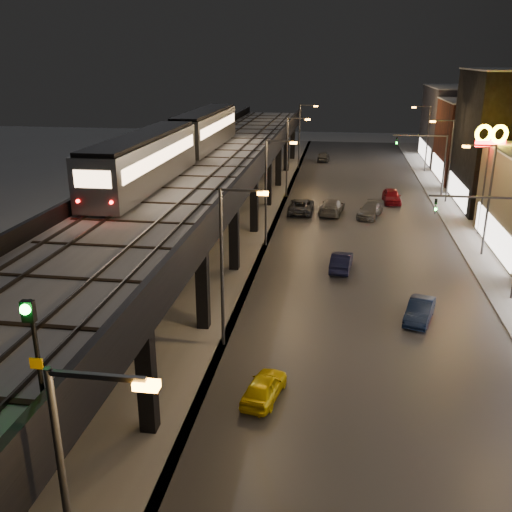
{
  "coord_description": "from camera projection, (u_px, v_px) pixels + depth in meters",
  "views": [
    {
      "loc": [
        5.32,
        -14.96,
        15.32
      ],
      "look_at": [
        0.98,
        14.13,
        5.0
      ],
      "focal_mm": 40.0,
      "sensor_mm": 36.0,
      "label": 1
    }
  ],
  "objects": [
    {
      "name": "traffic_light_rig_a",
      "position": [
        502.0,
        235.0,
        36.61
      ],
      "size": [
        6.1,
        0.34,
        7.0
      ],
      "color": "#38383A",
      "rests_on": "ground"
    },
    {
      "name": "streetlight_left_0",
      "position": [
        77.0,
        509.0,
        13.43
      ],
      "size": [
        2.57,
        0.28,
        9.0
      ],
      "color": "#38383A",
      "rests_on": "ground"
    },
    {
      "name": "car_onc_red",
      "position": [
        392.0,
        197.0,
        62.58
      ],
      "size": [
        1.98,
        4.56,
        1.53
      ],
      "primitive_type": "imported",
      "rotation": [
        0.0,
        0.0,
        0.04
      ],
      "color": "maroon",
      "rests_on": "ground"
    },
    {
      "name": "elevated_viaduct",
      "position": [
        206.0,
        177.0,
        48.47
      ],
      "size": [
        9.0,
        100.0,
        6.3
      ],
      "color": "black",
      "rests_on": "ground"
    },
    {
      "name": "car_mid_dark",
      "position": [
        332.0,
        207.0,
        58.22
      ],
      "size": [
        2.83,
        5.48,
        1.52
      ],
      "primitive_type": "imported",
      "rotation": [
        0.0,
        0.0,
        3.0
      ],
      "color": "slate",
      "rests_on": "ground"
    },
    {
      "name": "streetlight_left_3",
      "position": [
        289.0,
        152.0,
        63.83
      ],
      "size": [
        2.57,
        0.28,
        9.0
      ],
      "color": "#38383A",
      "rests_on": "ground"
    },
    {
      "name": "under_viaduct_pavement",
      "position": [
        215.0,
        229.0,
        53.26
      ],
      "size": [
        11.0,
        120.0,
        0.06
      ],
      "primitive_type": "cube",
      "color": "#9FA1A8",
      "rests_on": "ground"
    },
    {
      "name": "streetlight_left_2",
      "position": [
        269.0,
        186.0,
        47.03
      ],
      "size": [
        2.57,
        0.28,
        9.0
      ],
      "color": "#38383A",
      "rests_on": "ground"
    },
    {
      "name": "car_near_white",
      "position": [
        341.0,
        262.0,
        42.95
      ],
      "size": [
        1.81,
        4.22,
        1.35
      ],
      "primitive_type": "imported",
      "rotation": [
        0.0,
        0.0,
        3.05
      ],
      "color": "#141739",
      "rests_on": "ground"
    },
    {
      "name": "car_onc_white",
      "position": [
        370.0,
        211.0,
        57.18
      ],
      "size": [
        3.06,
        4.97,
        1.34
      ],
      "primitive_type": "imported",
      "rotation": [
        0.0,
        0.0,
        -0.27
      ],
      "color": "#595B60",
      "rests_on": "ground"
    },
    {
      "name": "rail_signal",
      "position": [
        32.0,
        333.0,
        14.22
      ],
      "size": [
        0.35,
        0.43,
        3.06
      ],
      "color": "black",
      "rests_on": "viaduct_trackbed"
    },
    {
      "name": "streetlight_right_3",
      "position": [
        448.0,
        155.0,
        61.44
      ],
      "size": [
        2.56,
        0.28,
        9.0
      ],
      "color": "#38383A",
      "rests_on": "ground"
    },
    {
      "name": "car_onc_silver",
      "position": [
        420.0,
        311.0,
        34.68
      ],
      "size": [
        2.4,
        4.16,
        1.3
      ],
      "primitive_type": "imported",
      "rotation": [
        0.0,
        0.0,
        -0.28
      ],
      "color": "#0B1839",
      "rests_on": "ground"
    },
    {
      "name": "streetlight_left_1",
      "position": [
        227.0,
        257.0,
        30.23
      ],
      "size": [
        2.57,
        0.28,
        9.0
      ],
      "color": "#38383A",
      "rests_on": "ground"
    },
    {
      "name": "streetlight_right_2",
      "position": [
        486.0,
        193.0,
        44.64
      ],
      "size": [
        2.56,
        0.28,
        9.0
      ],
      "color": "#38383A",
      "rests_on": "ground"
    },
    {
      "name": "building_e",
      "position": [
        490.0,
        141.0,
        72.61
      ],
      "size": [
        12.2,
        12.2,
        10.16
      ],
      "color": "#522114",
      "rests_on": "ground"
    },
    {
      "name": "sign_mcdonalds",
      "position": [
        490.0,
        146.0,
        49.14
      ],
      "size": [
        2.91,
        0.84,
        9.85
      ],
      "color": "#38383A",
      "rests_on": "ground"
    },
    {
      "name": "car_taxi",
      "position": [
        264.0,
        388.0,
        26.74
      ],
      "size": [
        2.09,
        3.78,
        1.22
      ],
      "primitive_type": "imported",
      "rotation": [
        0.0,
        0.0,
        2.95
      ],
      "color": "yellow",
      "rests_on": "ground"
    },
    {
      "name": "building_f",
      "position": [
        468.0,
        125.0,
        85.51
      ],
      "size": [
        12.2,
        16.2,
        11.16
      ],
      "color": "#32323A",
      "rests_on": "ground"
    },
    {
      "name": "road_surface",
      "position": [
        362.0,
        236.0,
        51.38
      ],
      "size": [
        17.0,
        120.0,
        0.06
      ],
      "primitive_type": "cube",
      "color": "#46474D",
      "rests_on": "ground"
    },
    {
      "name": "traffic_light_rig_b",
      "position": [
        435.0,
        157.0,
        64.6
      ],
      "size": [
        6.1,
        0.34,
        7.0
      ],
      "color": "#38383A",
      "rests_on": "ground"
    },
    {
      "name": "streetlight_right_4",
      "position": [
        426.0,
        134.0,
        78.24
      ],
      "size": [
        2.56,
        0.28,
        9.0
      ],
      "color": "#38383A",
      "rests_on": "ground"
    },
    {
      "name": "subway_train",
      "position": [
        180.0,
        141.0,
        49.24
      ],
      "size": [
        2.98,
        36.58,
        3.56
      ],
      "color": "gray",
      "rests_on": "viaduct_trackbed"
    },
    {
      "name": "car_far_white",
      "position": [
        323.0,
        157.0,
        87.73
      ],
      "size": [
        1.82,
        4.29,
        1.45
      ],
      "primitive_type": "imported",
      "rotation": [
        0.0,
        0.0,
        3.12
      ],
      "color": "#47494B",
      "rests_on": "ground"
    },
    {
      "name": "viaduct_parapet_far",
      "position": [
        156.0,
        161.0,
        48.81
      ],
      "size": [
        0.3,
        100.0,
        1.1
      ],
      "primitive_type": "cube",
      "color": "black",
      "rests_on": "elevated_viaduct"
    },
    {
      "name": "viaduct_parapet_streetside",
      "position": [
        256.0,
        164.0,
        47.6
      ],
      "size": [
        0.3,
        100.0,
        1.1
      ],
      "primitive_type": "cube",
      "color": "black",
      "rests_on": "elevated_viaduct"
    },
    {
      "name": "viaduct_trackbed",
      "position": [
        206.0,
        168.0,
        48.33
      ],
      "size": [
        8.4,
        100.0,
        0.32
      ],
      "color": "#B2B7C1",
      "rests_on": "elevated_viaduct"
    },
    {
      "name": "car_mid_silver",
      "position": [
        301.0,
        206.0,
        58.71
      ],
      "size": [
        2.5,
        5.27,
        1.45
      ],
      "primitive_type": "imported",
      "rotation": [
        0.0,
        0.0,
        3.12
      ],
      "color": "#3D4048",
      "rests_on": "ground"
    },
    {
      "name": "streetlight_left_4",
      "position": [
        301.0,
        132.0,
        80.63
      ],
      "size": [
        2.57,
        0.28,
        9.0
      ],
      "color": "#38383A",
      "rests_on": "ground"
    },
    {
      "name": "sidewalk_right",
      "position": [
        477.0,
        240.0,
        49.97
      ],
      "size": [
        4.0,
        120.0,
        0.14
      ],
      "primitive_type": "cube",
      "color": "#9FA1A8",
      "rests_on": "ground"
    }
  ]
}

